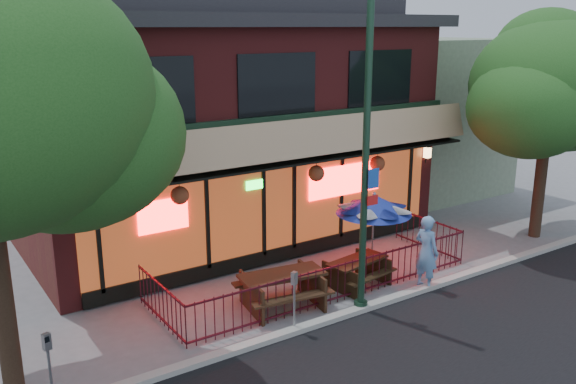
# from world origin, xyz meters

# --- Properties ---
(ground) EXTENTS (80.00, 80.00, 0.00)m
(ground) POSITION_xyz_m (0.00, 0.00, 0.00)
(ground) COLOR gray
(ground) RESTS_ON ground
(curb) EXTENTS (80.00, 0.25, 0.12)m
(curb) POSITION_xyz_m (0.00, -0.50, 0.06)
(curb) COLOR #999993
(curb) RESTS_ON ground
(restaurant_building) EXTENTS (12.96, 9.49, 8.05)m
(restaurant_building) POSITION_xyz_m (0.00, 7.11, 4.13)
(restaurant_building) COLOR maroon
(restaurant_building) RESTS_ON ground
(neighbor_building) EXTENTS (6.00, 7.00, 6.00)m
(neighbor_building) POSITION_xyz_m (9.00, 7.70, 3.00)
(neighbor_building) COLOR gray
(neighbor_building) RESTS_ON ground
(patio_fence) EXTENTS (8.44, 2.62, 1.00)m
(patio_fence) POSITION_xyz_m (0.00, 0.50, 0.63)
(patio_fence) COLOR #3F0D19
(patio_fence) RESTS_ON ground
(street_light) EXTENTS (0.43, 0.32, 7.00)m
(street_light) POSITION_xyz_m (0.00, -0.40, 3.15)
(street_light) COLOR #173424
(street_light) RESTS_ON ground
(street_tree_right) EXTENTS (4.80, 4.80, 7.02)m
(street_tree_right) POSITION_xyz_m (8.04, 0.59, 4.96)
(street_tree_right) COLOR #38291C
(street_tree_right) RESTS_ON ground
(picnic_table_left) EXTENTS (2.23, 1.84, 0.86)m
(picnic_table_left) POSITION_xyz_m (-1.48, 0.72, 0.57)
(picnic_table_left) COLOR #362213
(picnic_table_left) RESTS_ON ground
(picnic_table_right) EXTENTS (1.85, 1.52, 0.72)m
(picnic_table_right) POSITION_xyz_m (0.80, 0.70, 0.47)
(picnic_table_right) COLOR black
(picnic_table_right) RESTS_ON ground
(patio_umbrella) EXTENTS (2.00, 2.00, 2.28)m
(patio_umbrella) POSITION_xyz_m (1.66, 1.11, 1.95)
(patio_umbrella) COLOR gray
(patio_umbrella) RESTS_ON ground
(pedestrian) EXTENTS (0.51, 0.74, 1.92)m
(pedestrian) POSITION_xyz_m (2.18, -0.35, 0.96)
(pedestrian) COLOR #6596CB
(pedestrian) RESTS_ON ground
(parking_meter_near) EXTENTS (0.15, 0.14, 1.39)m
(parking_meter_near) POSITION_xyz_m (-1.91, -0.40, 0.94)
(parking_meter_near) COLOR #999DA1
(parking_meter_near) RESTS_ON ground
(parking_meter_far) EXTENTS (0.15, 0.14, 1.46)m
(parking_meter_far) POSITION_xyz_m (-7.00, -0.40, 0.99)
(parking_meter_far) COLOR #96989E
(parking_meter_far) RESTS_ON ground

